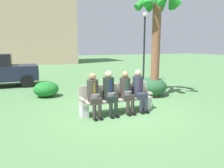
# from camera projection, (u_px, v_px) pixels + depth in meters

# --- Properties ---
(ground_plane) EXTENTS (80.00, 80.00, 0.00)m
(ground_plane) POSITION_uv_depth(u_px,v_px,m) (123.00, 113.00, 6.74)
(ground_plane) COLOR #4E7B49
(park_bench) EXTENTS (2.36, 0.44, 0.90)m
(park_bench) POSITION_uv_depth(u_px,v_px,m) (116.00, 99.00, 6.76)
(park_bench) COLOR #B7AD9E
(park_bench) RESTS_ON ground
(seated_man_leftmost) EXTENTS (0.34, 0.72, 1.30)m
(seated_man_leftmost) POSITION_uv_depth(u_px,v_px,m) (94.00, 93.00, 6.29)
(seated_man_leftmost) COLOR #38332D
(seated_man_leftmost) RESTS_ON ground
(seated_man_centerleft) EXTENTS (0.34, 0.72, 1.34)m
(seated_man_centerleft) POSITION_uv_depth(u_px,v_px,m) (110.00, 91.00, 6.48)
(seated_man_centerleft) COLOR #1E2823
(seated_man_centerleft) RESTS_ON ground
(seated_man_centerright) EXTENTS (0.34, 0.72, 1.30)m
(seated_man_centerright) POSITION_uv_depth(u_px,v_px,m) (126.00, 90.00, 6.70)
(seated_man_centerright) COLOR #38332D
(seated_man_centerright) RESTS_ON ground
(seated_man_rightmost) EXTENTS (0.34, 0.72, 1.33)m
(seated_man_rightmost) POSITION_uv_depth(u_px,v_px,m) (139.00, 88.00, 6.89)
(seated_man_rightmost) COLOR #2D3342
(seated_man_rightmost) RESTS_ON ground
(palm_tree_tall) EXTENTS (1.88, 1.92, 4.91)m
(palm_tree_tall) POSITION_uv_depth(u_px,v_px,m) (158.00, 9.00, 8.29)
(palm_tree_tall) COLOR brown
(palm_tree_tall) RESTS_ON ground
(shrub_near_bench) EXTENTS (1.02, 0.93, 0.64)m
(shrub_near_bench) POSITION_uv_depth(u_px,v_px,m) (46.00, 89.00, 8.81)
(shrub_near_bench) COLOR #1E7128
(shrub_near_bench) RESTS_ON ground
(shrub_mid_lawn) EXTENTS (1.25, 1.14, 0.78)m
(shrub_mid_lawn) POSITION_uv_depth(u_px,v_px,m) (152.00, 87.00, 8.97)
(shrub_mid_lawn) COLOR #255230
(shrub_mid_lawn) RESTS_ON ground
(street_lamp) EXTENTS (0.24, 0.24, 3.90)m
(street_lamp) POSITION_uv_depth(u_px,v_px,m) (144.00, 41.00, 12.04)
(street_lamp) COLOR black
(street_lamp) RESTS_ON ground
(building_backdrop) EXTENTS (13.17, 6.49, 13.67)m
(building_backdrop) POSITION_uv_depth(u_px,v_px,m) (15.00, 3.00, 24.02)
(building_backdrop) COLOR #CCA88B
(building_backdrop) RESTS_ON ground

